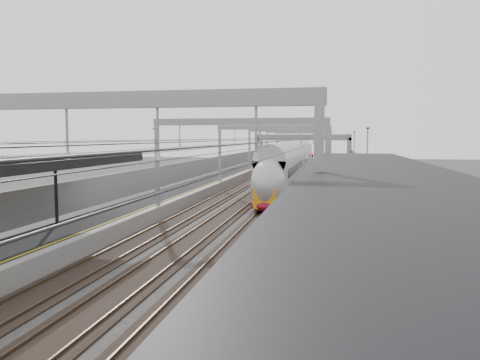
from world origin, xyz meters
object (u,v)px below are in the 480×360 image
at_px(overbridge, 304,141).
at_px(signal_green, 262,159).
at_px(bench, 355,226).
at_px(train, 291,168).

bearing_deg(overbridge, signal_green, -99.36).
height_order(overbridge, signal_green, overbridge).
bearing_deg(bench, signal_green, 103.37).
bearing_deg(overbridge, bench, -84.80).
bearing_deg(train, overbridge, 91.68).
height_order(overbridge, train, overbridge).
xyz_separation_m(overbridge, bench, (7.88, -86.58, -3.74)).
xyz_separation_m(train, signal_green, (-6.70, 19.52, 0.21)).
height_order(overbridge, bench, overbridge).
distance_m(overbridge, train, 51.18).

